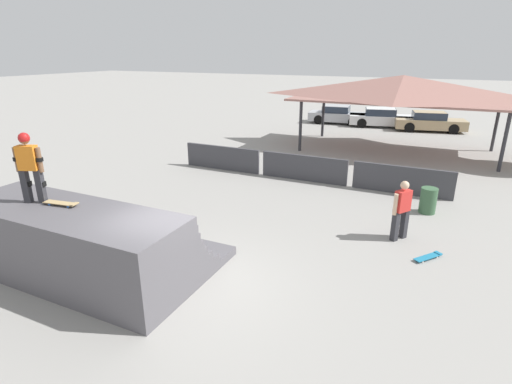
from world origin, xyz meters
TOP-DOWN VIEW (x-y plane):
  - ground_plane at (0.00, 0.00)m, footprint 160.00×160.00m
  - quarter_pipe_ramp at (-2.51, -0.57)m, footprint 5.64×3.55m
  - skater_on_deck at (-3.49, -0.84)m, footprint 0.69×0.39m
  - skateboard_on_deck at (-2.77, -0.73)m, footprint 0.86×0.32m
  - bystander_walking at (4.03, 4.50)m, footprint 0.47×0.63m
  - skateboard_on_ground at (4.88, 3.64)m, footprint 0.68×0.80m
  - barrier_fence at (-0.16, 8.52)m, footprint 11.20×0.12m
  - pavilion_shelter at (2.59, 15.52)m, footprint 10.89×4.95m
  - trash_bin at (4.64, 6.93)m, footprint 0.52×0.52m
  - parked_car_silver at (-2.43, 22.71)m, footprint 4.17×2.09m
  - parked_car_white at (0.72, 22.64)m, footprint 4.62×2.60m
  - parked_car_tan at (3.88, 22.29)m, footprint 4.62×2.49m

SIDE VIEW (x-z plane):
  - ground_plane at x=0.00m, z-range 0.00..0.00m
  - skateboard_on_ground at x=4.88m, z-range 0.01..0.10m
  - trash_bin at x=4.64m, z-range 0.00..0.85m
  - barrier_fence at x=-0.16m, z-range 0.00..1.05m
  - parked_car_silver at x=-2.43m, z-range -0.04..1.24m
  - parked_car_tan at x=3.88m, z-range -0.03..1.24m
  - parked_car_white at x=0.72m, z-range -0.03..1.24m
  - quarter_pipe_ramp at x=-2.51m, z-range -0.10..1.62m
  - bystander_walking at x=4.03m, z-range 0.10..1.81m
  - skateboard_on_deck at x=-2.77m, z-range 1.74..1.83m
  - skater_on_deck at x=-3.49m, z-range 1.85..3.47m
  - pavilion_shelter at x=2.59m, z-range 1.29..5.18m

